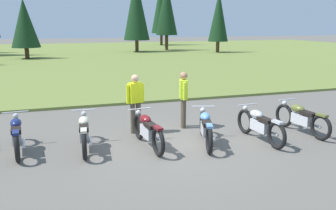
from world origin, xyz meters
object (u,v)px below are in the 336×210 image
(motorcycle_sky_blue, at_px, (206,128))
(motorcycle_olive, at_px, (301,118))
(motorcycle_navy, at_px, (17,135))
(motorcycle_silver, at_px, (260,125))
(motorcycle_cream, at_px, (84,132))
(rider_in_hivis_vest, at_px, (135,100))
(motorcycle_maroon, at_px, (148,130))
(rider_checking_bike, at_px, (184,96))

(motorcycle_sky_blue, relative_size, motorcycle_olive, 0.97)
(motorcycle_navy, xyz_separation_m, motorcycle_silver, (6.03, -1.07, 0.00))
(motorcycle_cream, height_order, rider_in_hivis_vest, rider_in_hivis_vest)
(motorcycle_cream, relative_size, motorcycle_maroon, 1.00)
(motorcycle_olive, bearing_deg, rider_checking_bike, 152.01)
(motorcycle_navy, bearing_deg, motorcycle_silver, -10.05)
(motorcycle_maroon, distance_m, motorcycle_sky_blue, 1.49)
(motorcycle_sky_blue, height_order, motorcycle_silver, same)
(motorcycle_sky_blue, height_order, rider_in_hivis_vest, rider_in_hivis_vest)
(motorcycle_maroon, distance_m, rider_checking_bike, 2.07)
(motorcycle_silver, distance_m, rider_in_hivis_vest, 3.45)
(motorcycle_navy, distance_m, motorcycle_silver, 6.12)
(motorcycle_silver, xyz_separation_m, motorcycle_olive, (1.49, 0.22, 0.00))
(motorcycle_navy, bearing_deg, motorcycle_cream, -11.28)
(motorcycle_navy, height_order, motorcycle_cream, same)
(motorcycle_sky_blue, distance_m, rider_checking_bike, 1.69)
(motorcycle_olive, relative_size, rider_checking_bike, 1.26)
(motorcycle_navy, bearing_deg, motorcycle_sky_blue, -10.95)
(motorcycle_sky_blue, relative_size, rider_checking_bike, 1.22)
(motorcycle_maroon, relative_size, motorcycle_sky_blue, 1.03)
(motorcycle_maroon, distance_m, motorcycle_silver, 2.98)
(motorcycle_silver, bearing_deg, motorcycle_olive, 8.46)
(motorcycle_navy, height_order, rider_checking_bike, rider_checking_bike)
(motorcycle_silver, xyz_separation_m, rider_in_hivis_vest, (-2.95, 1.71, 0.51))
(motorcycle_navy, distance_m, rider_in_hivis_vest, 3.19)
(motorcycle_cream, height_order, rider_checking_bike, rider_checking_bike)
(rider_checking_bike, bearing_deg, motorcycle_silver, -50.57)
(motorcycle_cream, height_order, motorcycle_maroon, same)
(motorcycle_maroon, bearing_deg, motorcycle_cream, 168.12)
(motorcycle_olive, bearing_deg, motorcycle_cream, 174.86)
(motorcycle_navy, relative_size, motorcycle_cream, 1.00)
(motorcycle_navy, relative_size, motorcycle_silver, 1.00)
(rider_in_hivis_vest, bearing_deg, motorcycle_navy, -168.23)
(motorcycle_cream, distance_m, motorcycle_olive, 5.98)
(motorcycle_navy, height_order, motorcycle_olive, same)
(motorcycle_cream, xyz_separation_m, motorcycle_maroon, (1.52, -0.32, 0.00))
(motorcycle_cream, bearing_deg, rider_in_hivis_vest, 32.18)
(motorcycle_maroon, height_order, rider_checking_bike, rider_checking_bike)
(rider_in_hivis_vest, height_order, rider_checking_bike, same)
(motorcycle_maroon, bearing_deg, rider_checking_bike, 42.87)
(motorcycle_silver, bearing_deg, motorcycle_sky_blue, 172.75)
(rider_checking_bike, bearing_deg, motorcycle_olive, -27.99)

